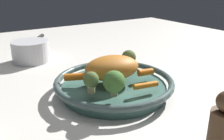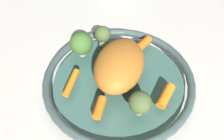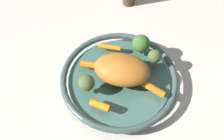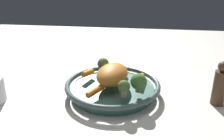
# 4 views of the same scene
# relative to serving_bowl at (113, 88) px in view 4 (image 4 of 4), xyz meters

# --- Properties ---
(ground_plane) EXTENTS (2.19, 2.19, 0.00)m
(ground_plane) POSITION_rel_serving_bowl_xyz_m (0.00, 0.00, -0.02)
(ground_plane) COLOR beige
(serving_bowl) EXTENTS (0.34, 0.34, 0.05)m
(serving_bowl) POSITION_rel_serving_bowl_xyz_m (0.00, 0.00, 0.00)
(serving_bowl) COLOR #3D665B
(serving_bowl) RESTS_ON ground_plane
(roast_chicken_piece) EXTENTS (0.17, 0.13, 0.07)m
(roast_chicken_piece) POSITION_rel_serving_bowl_xyz_m (-0.01, -0.00, 0.06)
(roast_chicken_piece) COLOR #BC6D24
(roast_chicken_piece) RESTS_ON serving_bowl
(baby_carrot_left) EXTENTS (0.07, 0.02, 0.02)m
(baby_carrot_left) POSITION_rel_serving_bowl_xyz_m (0.03, -0.10, 0.03)
(baby_carrot_left) COLOR orange
(baby_carrot_left) RESTS_ON serving_bowl
(baby_carrot_right) EXTENTS (0.06, 0.04, 0.03)m
(baby_carrot_right) POSITION_rel_serving_bowl_xyz_m (0.05, 0.10, 0.03)
(baby_carrot_right) COLOR orange
(baby_carrot_right) RESTS_ON serving_bowl
(baby_carrot_center) EXTENTS (0.05, 0.02, 0.02)m
(baby_carrot_center) POSITION_rel_serving_bowl_xyz_m (0.09, -0.03, 0.03)
(baby_carrot_center) COLOR orange
(baby_carrot_center) RESTS_ON serving_bowl
(baby_carrot_near_rim) EXTENTS (0.07, 0.05, 0.02)m
(baby_carrot_near_rim) POSITION_rel_serving_bowl_xyz_m (-0.09, 0.04, 0.03)
(baby_carrot_near_rim) COLOR orange
(baby_carrot_near_rim) RESTS_ON serving_bowl
(broccoli_floret_small) EXTENTS (0.05, 0.05, 0.06)m
(broccoli_floret_small) POSITION_rel_serving_bowl_xyz_m (0.09, 0.05, 0.06)
(broccoli_floret_small) COLOR tan
(broccoli_floret_small) RESTS_ON serving_bowl
(broccoli_floret_large) EXTENTS (0.05, 0.05, 0.06)m
(broccoli_floret_large) POSITION_rel_serving_bowl_xyz_m (-0.06, -0.09, 0.06)
(broccoli_floret_large) COLOR tan
(broccoli_floret_large) RESTS_ON serving_bowl
(broccoli_floret_mid) EXTENTS (0.04, 0.04, 0.06)m
(broccoli_floret_mid) POSITION_rel_serving_bowl_xyz_m (-0.10, -0.05, 0.05)
(broccoli_floret_mid) COLOR tan
(broccoli_floret_mid) RESTS_ON serving_bowl
(pepper_mill) EXTENTS (0.04, 0.04, 0.15)m
(pepper_mill) POSITION_rel_serving_bowl_xyz_m (-0.02, -0.36, 0.05)
(pepper_mill) COLOR #4C331E
(pepper_mill) RESTS_ON ground_plane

